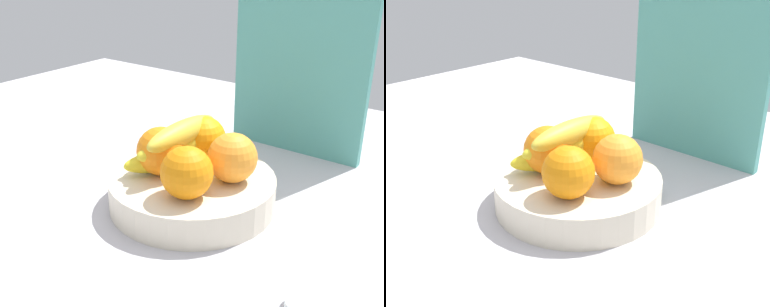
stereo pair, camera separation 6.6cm
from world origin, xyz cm
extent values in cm
cube|color=#B4B1B7|center=(0.00, 0.00, -1.50)|extent=(180.00, 140.00, 3.00)
cylinder|color=beige|center=(2.31, 2.14, 2.59)|extent=(27.23, 27.23, 5.18)
sphere|color=orange|center=(8.27, 4.71, 9.14)|extent=(7.92, 7.92, 7.92)
sphere|color=orange|center=(0.27, 8.34, 9.14)|extent=(7.92, 7.92, 7.92)
sphere|color=orange|center=(-2.36, 0.02, 9.14)|extent=(7.92, 7.92, 7.92)
sphere|color=orange|center=(5.84, -3.82, 9.14)|extent=(7.92, 7.92, 7.92)
ellipsoid|color=yellow|center=(-1.76, 2.35, 7.18)|extent=(11.72, 16.81, 4.00)
ellipsoid|color=yellow|center=(-1.05, 3.50, 9.38)|extent=(8.21, 17.46, 4.00)
ellipsoid|color=gold|center=(-0.68, 3.58, 11.58)|extent=(4.07, 17.02, 4.00)
cube|color=teal|center=(5.25, 33.18, 18.00)|extent=(28.00, 1.87, 36.00)
cylinder|color=white|center=(29.01, -9.79, 0.84)|extent=(6.57, 6.57, 1.68)
camera|label=1|loc=(44.56, -53.94, 40.04)|focal=45.21mm
camera|label=2|loc=(49.61, -49.76, 40.04)|focal=45.21mm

